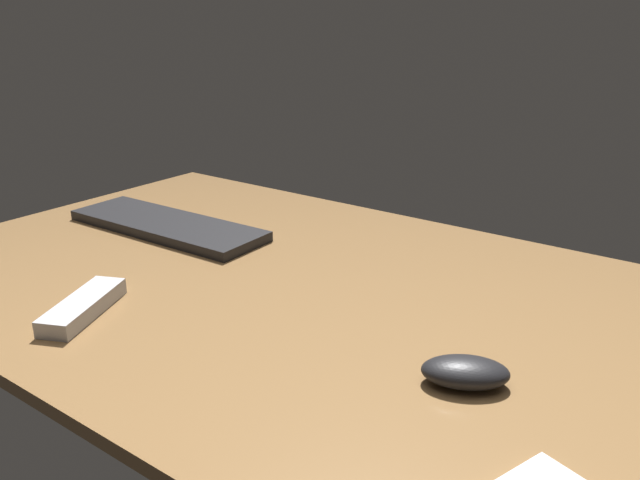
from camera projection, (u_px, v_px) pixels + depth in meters
The scene contains 4 objects.
desk at pixel (304, 293), 102.11cm from camera, with size 140.00×84.00×2.00cm, color olive.
keyboard at pixel (167, 225), 127.63cm from camera, with size 42.67×13.53×1.93cm, color black.
computer_mouse at pixel (465, 372), 75.18cm from camera, with size 10.29×6.11×3.26cm, color black.
tv_remote at pixel (83, 306), 92.56cm from camera, with size 16.17×4.95×2.42cm, color #B7B7BC.
Camera 1 is at (57.06, -73.64, 43.73)cm, focal length 36.24 mm.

